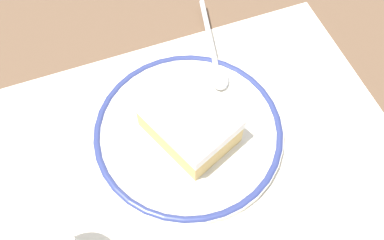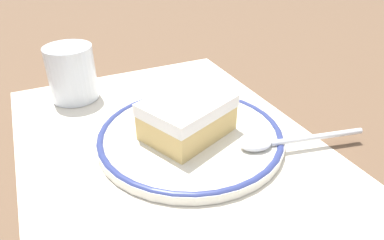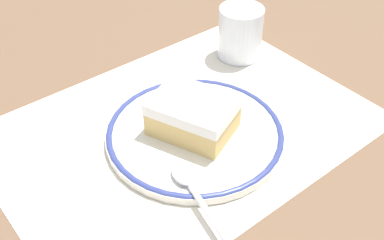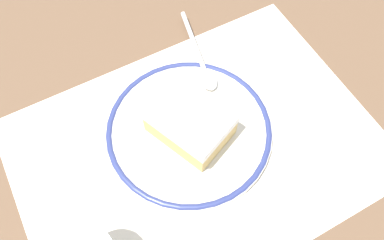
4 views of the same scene
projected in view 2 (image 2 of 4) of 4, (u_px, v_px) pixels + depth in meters
name	position (u px, v px, depth m)	size (l,w,h in m)	color
ground_plane	(171.00, 146.00, 0.41)	(2.40, 2.40, 0.00)	brown
placemat	(171.00, 146.00, 0.41)	(0.46, 0.33, 0.00)	beige
plate	(192.00, 137.00, 0.41)	(0.22, 0.22, 0.01)	silver
cake_slice	(186.00, 115.00, 0.40)	(0.10, 0.12, 0.04)	#DBB76B
spoon	(280.00, 141.00, 0.39)	(0.05, 0.15, 0.01)	silver
cup	(72.00, 76.00, 0.49)	(0.07, 0.07, 0.08)	silver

